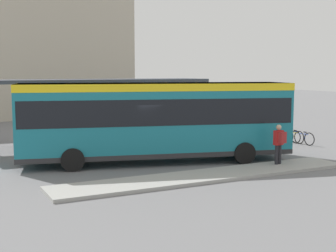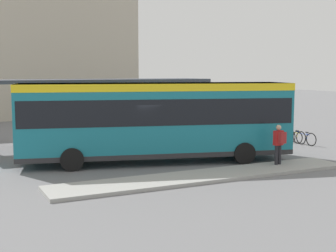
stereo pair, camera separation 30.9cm
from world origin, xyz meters
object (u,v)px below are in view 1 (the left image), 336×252
(bicycle_blue, at_px, (302,138))
(bicycle_orange, at_px, (279,133))
(city_bus, at_px, (156,116))
(pedestrian_waiting, at_px, (279,142))
(bicycle_green, at_px, (283,135))
(bicycle_yellow, at_px, (293,136))

(bicycle_blue, distance_m, bicycle_orange, 2.04)
(city_bus, xyz_separation_m, bicycle_orange, (8.98, 2.85, -1.59))
(bicycle_orange, bearing_deg, pedestrian_waiting, 138.17)
(bicycle_green, relative_size, bicycle_orange, 1.02)
(bicycle_blue, bearing_deg, bicycle_yellow, -0.23)
(bicycle_green, xyz_separation_m, bicycle_orange, (0.25, 0.68, -0.01))
(pedestrian_waiting, distance_m, bicycle_orange, 7.98)
(pedestrian_waiting, relative_size, bicycle_yellow, 0.97)
(bicycle_yellow, height_order, bicycle_green, bicycle_yellow)
(bicycle_blue, bearing_deg, pedestrian_waiting, 123.94)
(pedestrian_waiting, xyz_separation_m, bicycle_yellow, (4.93, 4.73, -0.68))
(pedestrian_waiting, distance_m, bicycle_green, 7.30)
(bicycle_yellow, xyz_separation_m, bicycle_green, (-0.07, 0.68, -0.01))
(city_bus, height_order, bicycle_yellow, city_bus)
(pedestrian_waiting, distance_m, bicycle_yellow, 6.86)
(city_bus, height_order, bicycle_blue, city_bus)
(bicycle_green, height_order, bicycle_orange, bicycle_green)
(city_bus, bearing_deg, bicycle_orange, 32.21)
(pedestrian_waiting, xyz_separation_m, bicycle_orange, (5.11, 6.08, -0.69))
(bicycle_blue, xyz_separation_m, bicycle_yellow, (-0.06, 0.68, 0.01))
(bicycle_blue, xyz_separation_m, bicycle_orange, (0.13, 2.03, -0.01))
(bicycle_blue, bearing_deg, bicycle_green, 0.24)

